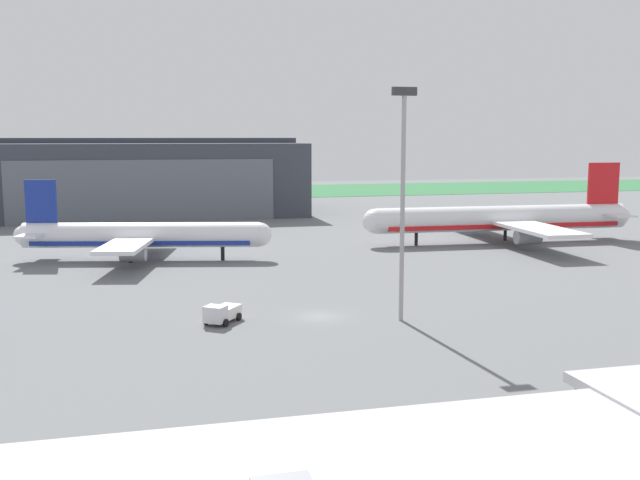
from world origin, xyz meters
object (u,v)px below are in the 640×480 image
object	(u,v)px
pushback_tractor	(222,313)
maintenance_hangar	(142,177)
apron_light_mast	(403,189)
airliner_far_left	(502,219)
airliner_far_right	(142,236)

from	to	relation	value
pushback_tractor	maintenance_hangar	bearing A→B (deg)	93.03
pushback_tractor	apron_light_mast	distance (m)	21.23
airliner_far_left	apron_light_mast	world-z (taller)	apron_light_mast
airliner_far_left	pushback_tractor	xyz separation A→B (m)	(-52.69, -43.11, -3.04)
maintenance_hangar	airliner_far_right	xyz separation A→B (m)	(-1.08, -70.33, -4.74)
airliner_far_right	pushback_tractor	xyz separation A→B (m)	(6.88, -39.32, -2.64)
maintenance_hangar	airliner_far_left	size ratio (longest dim) A/B	1.50
airliner_far_right	apron_light_mast	bearing A→B (deg)	-60.52
pushback_tractor	airliner_far_left	bearing A→B (deg)	39.29
airliner_far_left	maintenance_hangar	bearing A→B (deg)	131.32
apron_light_mast	pushback_tractor	bearing A→B (deg)	169.19
maintenance_hangar	pushback_tractor	size ratio (longest dim) A/B	15.33
airliner_far_left	apron_light_mast	distance (m)	59.09
maintenance_hangar	apron_light_mast	world-z (taller)	apron_light_mast
airliner_far_left	pushback_tractor	size ratio (longest dim) A/B	10.25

